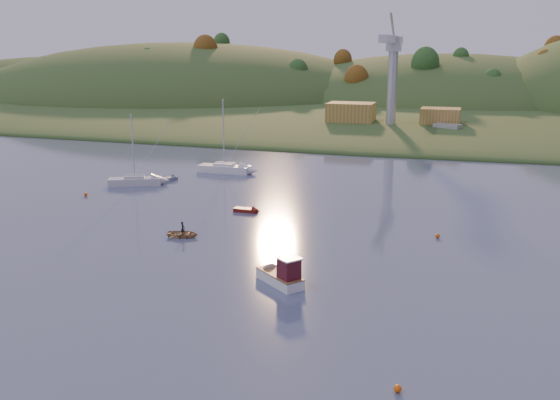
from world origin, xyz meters
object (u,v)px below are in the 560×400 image
(fishing_boat, at_px, (277,273))
(grey_dinghy, at_px, (172,178))
(red_tender, at_px, (251,210))
(sailboat_far, at_px, (224,168))
(canoe, at_px, (183,234))
(sailboat_near, at_px, (135,180))

(fishing_boat, distance_m, grey_dinghy, 46.93)
(fishing_boat, xyz_separation_m, red_tender, (-10.44, 21.97, -0.60))
(grey_dinghy, bearing_deg, sailboat_far, -10.86)
(grey_dinghy, bearing_deg, canoe, -125.94)
(red_tender, relative_size, grey_dinghy, 1.01)
(sailboat_near, xyz_separation_m, grey_dinghy, (3.66, 5.01, -0.46))
(sailboat_far, relative_size, red_tender, 3.48)
(red_tender, bearing_deg, sailboat_far, 119.89)
(sailboat_near, bearing_deg, red_tender, -49.23)
(fishing_boat, height_order, grey_dinghy, fishing_boat)
(sailboat_near, relative_size, red_tender, 3.10)
(canoe, bearing_deg, red_tender, -24.75)
(grey_dinghy, bearing_deg, fishing_boat, -116.78)
(fishing_boat, distance_m, sailboat_near, 45.64)
(fishing_boat, relative_size, red_tender, 1.66)
(sailboat_near, height_order, grey_dinghy, sailboat_near)
(fishing_boat, height_order, canoe, fishing_boat)
(sailboat_near, relative_size, grey_dinghy, 3.14)
(sailboat_far, xyz_separation_m, red_tender, (12.83, -22.80, -0.53))
(grey_dinghy, bearing_deg, sailboat_near, 168.92)
(sailboat_far, distance_m, canoe, 36.06)
(fishing_boat, xyz_separation_m, sailboat_far, (-23.28, 44.78, -0.07))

